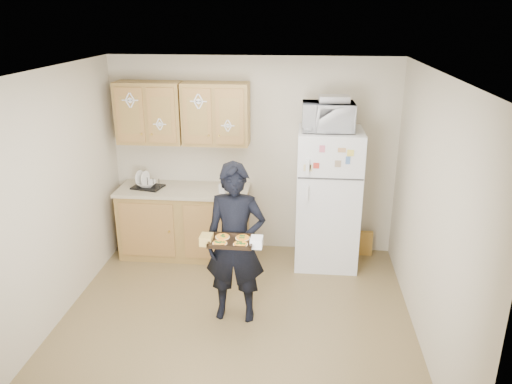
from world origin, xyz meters
TOP-DOWN VIEW (x-y plane):
  - floor at (0.00, 0.00)m, footprint 3.60×3.60m
  - ceiling at (0.00, 0.00)m, footprint 3.60×3.60m
  - wall_back at (0.00, 1.80)m, footprint 3.60×0.04m
  - wall_front at (0.00, -1.80)m, footprint 3.60×0.04m
  - wall_left at (-1.80, 0.00)m, footprint 0.04×3.60m
  - wall_right at (1.80, 0.00)m, footprint 0.04×3.60m
  - refrigerator at (0.95, 1.43)m, footprint 0.75×0.70m
  - base_cabinet at (-0.85, 1.48)m, footprint 1.60×0.60m
  - countertop at (-0.85, 1.48)m, footprint 1.64×0.64m
  - upper_cab_left at (-1.25, 1.61)m, footprint 0.80×0.33m
  - upper_cab_right at (-0.43, 1.61)m, footprint 0.80×0.33m
  - cereal_box at (1.47, 1.67)m, footprint 0.20×0.07m
  - person at (-0.00, 0.13)m, footprint 0.61×0.41m
  - baking_tray at (0.00, -0.17)m, footprint 0.41×0.31m
  - pizza_front_left at (-0.09, -0.24)m, footprint 0.14×0.14m
  - pizza_front_right at (0.10, -0.24)m, footprint 0.14×0.14m
  - pizza_back_left at (-0.09, -0.10)m, footprint 0.14×0.14m
  - pizza_back_right at (0.10, -0.11)m, footprint 0.14×0.14m
  - microwave at (0.90, 1.38)m, footprint 0.60×0.42m
  - foil_pan at (0.96, 1.41)m, footprint 0.35×0.25m
  - dish_rack at (-1.30, 1.47)m, footprint 0.41×0.34m
  - bowl at (-1.31, 1.47)m, footprint 0.25×0.25m
  - soap_bottle at (-0.33, 1.37)m, footprint 0.09×0.09m

SIDE VIEW (x-z plane):
  - floor at x=0.00m, z-range 0.00..0.00m
  - cereal_box at x=1.47m, z-range 0.00..0.32m
  - base_cabinet at x=-0.85m, z-range 0.00..0.86m
  - person at x=0.00m, z-range 0.00..1.65m
  - refrigerator at x=0.95m, z-range 0.00..1.70m
  - countertop at x=-0.85m, z-range 0.86..0.90m
  - bowl at x=-1.31m, z-range 0.92..0.98m
  - dish_rack at x=-1.30m, z-range 0.90..1.04m
  - soap_bottle at x=-0.33m, z-range 0.90..1.07m
  - baking_tray at x=0.00m, z-range 0.97..1.01m
  - pizza_front_left at x=-0.09m, z-range 1.00..1.02m
  - pizza_front_right at x=0.10m, z-range 1.00..1.02m
  - pizza_back_left at x=-0.09m, z-range 1.00..1.02m
  - pizza_back_right at x=0.10m, z-range 1.00..1.02m
  - wall_back at x=0.00m, z-range 0.00..2.50m
  - wall_front at x=0.00m, z-range 0.00..2.50m
  - wall_left at x=-1.80m, z-range 0.00..2.50m
  - wall_right at x=1.80m, z-range 0.00..2.50m
  - upper_cab_left at x=-1.25m, z-range 1.45..2.20m
  - upper_cab_right at x=-0.43m, z-range 1.45..2.20m
  - microwave at x=0.90m, z-range 1.70..2.03m
  - foil_pan at x=0.96m, z-range 2.03..2.10m
  - ceiling at x=0.00m, z-range 2.50..2.50m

